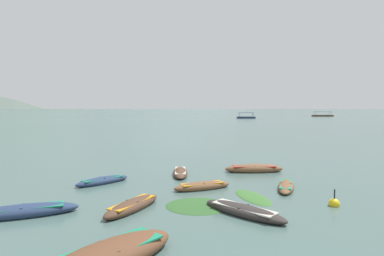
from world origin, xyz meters
The scene contains 17 objects.
ground_plane centered at (0.00, 1500.00, 0.00)m, with size 6000.00×6000.00×0.00m, color #425B56.
mountain_1 centered at (-698.83, 1634.08, 183.86)m, with size 1375.44×1375.44×367.73m, color #56665B.
mountain_2 centered at (-109.46, 1724.45, 199.95)m, with size 1257.55×1257.55×399.91m, color slate.
rowboat_0 centered at (0.55, 7.54, 0.15)m, with size 3.24×3.55×0.48m.
rowboat_1 centered at (-0.59, 11.69, 0.16)m, with size 3.29×1.74×0.50m.
rowboat_3 centered at (-4.18, 3.88, 0.25)m, with size 4.14×3.95×0.79m.
rowboat_4 centered at (-1.50, 15.41, 0.14)m, with size 1.13×3.46×0.45m.
rowboat_6 centered at (3.47, 15.85, 0.20)m, with size 3.95×1.27×0.65m.
rowboat_7 centered at (-8.22, 8.25, 0.18)m, with size 4.34×2.09×0.58m.
rowboat_8 centered at (3.86, 11.36, 0.13)m, with size 2.06×3.24×0.40m.
rowboat_9 centered at (-6.04, 13.50, 0.15)m, with size 3.02×2.67×0.47m.
rowboat_13 centered at (-3.95, 8.62, 0.17)m, with size 2.60×3.39×0.53m.
ferry_0 centered at (31.42, 119.58, 0.45)m, with size 7.35×3.72×2.54m.
ferry_2 centered at (76.34, 143.85, 0.45)m, with size 9.82×4.19×2.54m.
mooring_buoy centered at (4.78, 8.26, 0.10)m, with size 0.47×0.47×0.87m.
weed_patch_1 centered at (-1.17, 8.85, 0.00)m, with size 2.55×2.77×0.14m, color #2D5628.
weed_patch_6 centered at (1.62, 9.90, 0.00)m, with size 2.98×1.21×0.14m, color #38662D.
Camera 1 is at (-2.78, -4.73, 4.29)m, focal length 29.84 mm.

